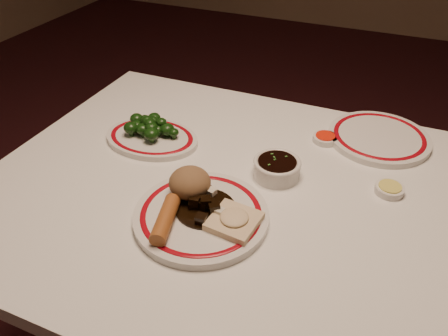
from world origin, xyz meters
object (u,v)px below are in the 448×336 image
spring_roll (166,219)px  soy_bowl (277,169)px  stirfry_heap (205,205)px  broccoli_plate (152,138)px  rice_mound (190,183)px  fried_wonton (234,220)px  broccoli_pile (150,126)px  dining_table (246,221)px  main_plate (201,215)px

spring_roll → soy_bowl: bearing=47.0°
stirfry_heap → broccoli_plate: (-0.25, 0.20, -0.02)m
spring_roll → rice_mound: bearing=74.9°
fried_wonton → broccoli_pile: (-0.33, 0.23, 0.01)m
broccoli_plate → broccoli_pile: 0.03m
broccoli_plate → broccoli_pile: size_ratio=1.70×
fried_wonton → spring_roll: bearing=-155.5°
spring_roll → broccoli_pile: 0.35m
spring_roll → stirfry_heap: size_ratio=0.95×
dining_table → broccoli_pile: 0.35m
broccoli_pile → dining_table: bearing=-18.8°
dining_table → soy_bowl: size_ratio=11.10×
rice_mound → fried_wonton: 0.13m
stirfry_heap → broccoli_plate: bearing=140.5°
spring_roll → broccoli_plate: (-0.20, 0.28, -0.03)m
dining_table → spring_roll: (-0.10, -0.18, 0.13)m
spring_roll → fried_wonton: (0.12, 0.06, -0.01)m
rice_mound → stirfry_heap: (0.05, -0.03, -0.02)m
dining_table → stirfry_heap: size_ratio=9.48×
main_plate → spring_roll: 0.08m
spring_roll → soy_bowl: (0.15, 0.26, -0.01)m
stirfry_heap → broccoli_pile: (-0.26, 0.21, 0.01)m
stirfry_heap → soy_bowl: stirfry_heap is taller
fried_wonton → soy_bowl: size_ratio=0.93×
main_plate → stirfry_heap: stirfry_heap is taller
broccoli_plate → fried_wonton: bearing=-34.8°
stirfry_heap → broccoli_plate: 0.32m
rice_mound → broccoli_plate: 0.27m
fried_wonton → broccoli_plate: size_ratio=0.40×
dining_table → broccoli_plate: 0.33m
fried_wonton → stirfry_heap: (-0.07, 0.02, 0.00)m
fried_wonton → rice_mound: bearing=158.4°
soy_bowl → dining_table: bearing=-118.4°
spring_roll → stirfry_heap: 0.09m
spring_roll → dining_table: bearing=46.8°
main_plate → soy_bowl: (0.10, 0.20, 0.01)m
stirfry_heap → broccoli_plate: size_ratio=0.50×
main_plate → broccoli_plate: main_plate is taller
broccoli_plate → broccoli_pile: broccoli_pile is taller
rice_mound → stirfry_heap: rice_mound is taller
main_plate → stirfry_heap: (0.00, 0.01, 0.02)m
spring_roll → fried_wonton: 0.13m
dining_table → fried_wonton: fried_wonton is taller
broccoli_plate → soy_bowl: size_ratio=2.32×
main_plate → broccoli_pile: 0.34m
rice_mound → broccoli_plate: (-0.20, 0.18, -0.04)m
soy_bowl → broccoli_plate: bearing=177.3°
fried_wonton → stirfry_heap: 0.08m
rice_mound → fried_wonton: bearing=-21.6°
stirfry_heap → fried_wonton: bearing=-14.5°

